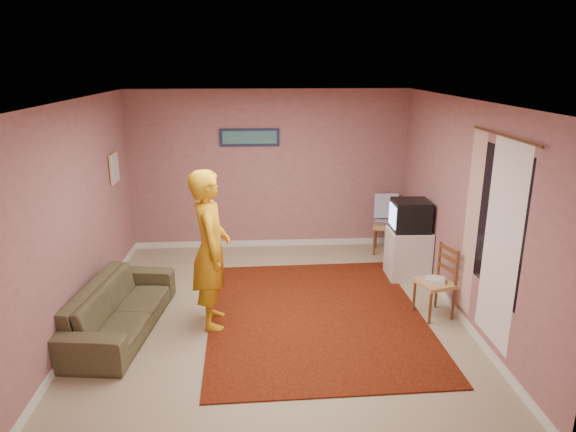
{
  "coord_description": "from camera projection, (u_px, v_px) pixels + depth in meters",
  "views": [
    {
      "loc": [
        -0.18,
        -5.72,
        3.01
      ],
      "look_at": [
        0.2,
        0.6,
        1.09
      ],
      "focal_mm": 32.0,
      "sensor_mm": 36.0,
      "label": 1
    }
  ],
  "objects": [
    {
      "name": "ground",
      "position": [
        275.0,
        315.0,
        6.34
      ],
      "size": [
        5.0,
        5.0,
        0.0
      ],
      "primitive_type": "plane",
      "color": "tan",
      "rests_on": "ground"
    },
    {
      "name": "wall_back",
      "position": [
        269.0,
        171.0,
        8.36
      ],
      "size": [
        4.5,
        0.02,
        2.6
      ],
      "primitive_type": "cube",
      "color": "#A46B6D",
      "rests_on": "ground"
    },
    {
      "name": "wall_front",
      "position": [
        286.0,
        316.0,
        3.58
      ],
      "size": [
        4.5,
        0.02,
        2.6
      ],
      "primitive_type": "cube",
      "color": "#A46B6D",
      "rests_on": "ground"
    },
    {
      "name": "wall_left",
      "position": [
        77.0,
        218.0,
        5.84
      ],
      "size": [
        0.02,
        5.0,
        2.6
      ],
      "primitive_type": "cube",
      "color": "#A46B6D",
      "rests_on": "ground"
    },
    {
      "name": "wall_right",
      "position": [
        463.0,
        211.0,
        6.1
      ],
      "size": [
        0.02,
        5.0,
        2.6
      ],
      "primitive_type": "cube",
      "color": "#A46B6D",
      "rests_on": "ground"
    },
    {
      "name": "ceiling",
      "position": [
        273.0,
        100.0,
        5.59
      ],
      "size": [
        4.5,
        5.0,
        0.02
      ],
      "primitive_type": "cube",
      "color": "white",
      "rests_on": "wall_back"
    },
    {
      "name": "baseboard_back",
      "position": [
        270.0,
        243.0,
        8.71
      ],
      "size": [
        4.5,
        0.02,
        0.1
      ],
      "primitive_type": "cube",
      "color": "silver",
      "rests_on": "ground"
    },
    {
      "name": "baseboard_left",
      "position": [
        90.0,
        316.0,
        6.2
      ],
      "size": [
        0.02,
        5.0,
        0.1
      ],
      "primitive_type": "cube",
      "color": "silver",
      "rests_on": "ground"
    },
    {
      "name": "baseboard_right",
      "position": [
        452.0,
        306.0,
        6.46
      ],
      "size": [
        0.02,
        5.0,
        0.1
      ],
      "primitive_type": "cube",
      "color": "silver",
      "rests_on": "ground"
    },
    {
      "name": "window",
      "position": [
        498.0,
        222.0,
        5.19
      ],
      "size": [
        0.01,
        1.1,
        1.5
      ],
      "primitive_type": "cube",
      "color": "black",
      "rests_on": "wall_right"
    },
    {
      "name": "curtain_sheer",
      "position": [
        501.0,
        245.0,
        5.11
      ],
      "size": [
        0.01,
        0.75,
        2.1
      ],
      "primitive_type": "cube",
      "color": "white",
      "rests_on": "wall_right"
    },
    {
      "name": "curtain_floral",
      "position": [
        471.0,
        224.0,
        5.77
      ],
      "size": [
        0.01,
        0.35,
        2.1
      ],
      "primitive_type": "cube",
      "color": "#F3E4CF",
      "rests_on": "wall_right"
    },
    {
      "name": "curtain_rod",
      "position": [
        504.0,
        136.0,
        4.94
      ],
      "size": [
        0.02,
        1.4,
        0.02
      ],
      "primitive_type": "cylinder",
      "rotation": [
        1.57,
        0.0,
        0.0
      ],
      "color": "brown",
      "rests_on": "wall_right"
    },
    {
      "name": "picture_back",
      "position": [
        250.0,
        137.0,
        8.15
      ],
      "size": [
        0.95,
        0.04,
        0.28
      ],
      "color": "#161E3C",
      "rests_on": "wall_back"
    },
    {
      "name": "picture_left",
      "position": [
        115.0,
        168.0,
        7.3
      ],
      "size": [
        0.04,
        0.38,
        0.42
      ],
      "color": "beige",
      "rests_on": "wall_left"
    },
    {
      "name": "area_rug",
      "position": [
        316.0,
        315.0,
        6.32
      ],
      "size": [
        2.67,
        3.3,
        0.02
      ],
      "primitive_type": "cube",
      "rotation": [
        0.0,
        0.0,
        0.03
      ],
      "color": "black",
      "rests_on": "ground"
    },
    {
      "name": "tv_cabinet",
      "position": [
        408.0,
        254.0,
        7.35
      ],
      "size": [
        0.56,
        0.51,
        0.72
      ],
      "primitive_type": "cube",
      "color": "silver",
      "rests_on": "ground"
    },
    {
      "name": "crt_tv",
      "position": [
        410.0,
        215.0,
        7.19
      ],
      "size": [
        0.52,
        0.46,
        0.43
      ],
      "rotation": [
        0.0,
        0.0,
        -0.02
      ],
      "color": "black",
      "rests_on": "tv_cabinet"
    },
    {
      "name": "chair_a",
      "position": [
        388.0,
        219.0,
        8.26
      ],
      "size": [
        0.52,
        0.51,
        0.51
      ],
      "rotation": [
        0.0,
        0.0,
        -0.3
      ],
      "color": "tan",
      "rests_on": "ground"
    },
    {
      "name": "dvd_player",
      "position": [
        387.0,
        223.0,
        8.27
      ],
      "size": [
        0.44,
        0.38,
        0.06
      ],
      "primitive_type": "cube",
      "rotation": [
        0.0,
        0.0,
        -0.34
      ],
      "color": "#A5A5AA",
      "rests_on": "chair_a"
    },
    {
      "name": "blue_throw",
      "position": [
        386.0,
        206.0,
        8.34
      ],
      "size": [
        0.38,
        0.05,
        0.4
      ],
      "primitive_type": "cube",
      "color": "#92AFEF",
      "rests_on": "chair_a"
    },
    {
      "name": "chair_b",
      "position": [
        436.0,
        275.0,
        6.18
      ],
      "size": [
        0.48,
        0.49,
        0.48
      ],
      "rotation": [
        0.0,
        0.0,
        -1.29
      ],
      "color": "tan",
      "rests_on": "ground"
    },
    {
      "name": "game_console",
      "position": [
        435.0,
        280.0,
        6.2
      ],
      "size": [
        0.26,
        0.22,
        0.05
      ],
      "primitive_type": "cube",
      "rotation": [
        0.0,
        0.0,
        -0.3
      ],
      "color": "silver",
      "rests_on": "chair_b"
    },
    {
      "name": "sofa",
      "position": [
        120.0,
        308.0,
        5.91
      ],
      "size": [
        0.99,
        2.02,
        0.57
      ],
      "primitive_type": "imported",
      "rotation": [
        0.0,
        0.0,
        1.45
      ],
      "color": "brown",
      "rests_on": "ground"
    },
    {
      "name": "person",
      "position": [
        211.0,
        250.0,
        5.88
      ],
      "size": [
        0.51,
        0.72,
        1.88
      ],
      "primitive_type": "imported",
      "rotation": [
        0.0,
        0.0,
        1.67
      ],
      "color": "#CA8F13",
      "rests_on": "ground"
    }
  ]
}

